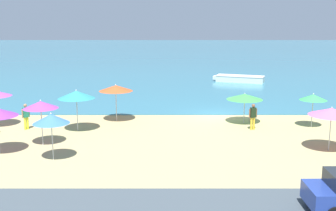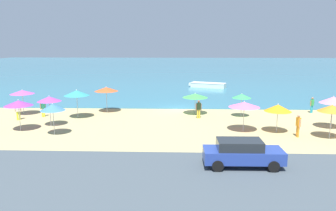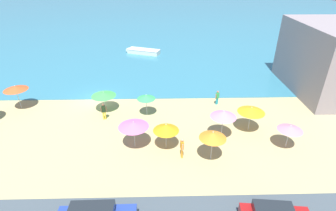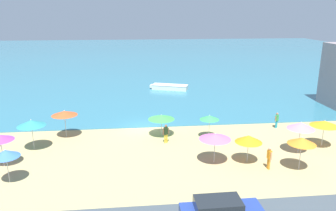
{
  "view_description": "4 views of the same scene",
  "coord_description": "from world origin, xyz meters",
  "px_view_note": "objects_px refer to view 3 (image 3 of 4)",
  "views": [
    {
      "loc": [
        -3.68,
        -30.69,
        7.11
      ],
      "look_at": [
        -3.78,
        -1.87,
        1.13
      ],
      "focal_mm": 45.0,
      "sensor_mm": 36.0,
      "label": 1
    },
    {
      "loc": [
        0.05,
        -34.06,
        7.06
      ],
      "look_at": [
        -1.08,
        -2.84,
        0.93
      ],
      "focal_mm": 35.0,
      "sensor_mm": 36.0,
      "label": 2
    },
    {
      "loc": [
        7.44,
        -26.07,
        13.47
      ],
      "look_at": [
        7.99,
        -4.03,
        1.34
      ],
      "focal_mm": 28.0,
      "sensor_mm": 36.0,
      "label": 3
    },
    {
      "loc": [
        -0.85,
        -31.31,
        11.28
      ],
      "look_at": [
        2.65,
        1.9,
        1.72
      ],
      "focal_mm": 35.0,
      "sensor_mm": 36.0,
      "label": 4
    }
  ],
  "objects_px": {
    "beach_umbrella_12": "(133,124)",
    "beach_umbrella_2": "(251,110)",
    "beach_umbrella_4": "(224,114)",
    "beach_umbrella_8": "(166,128)",
    "bather_4": "(217,97)",
    "bather_1": "(182,147)",
    "beach_umbrella_5": "(213,135)",
    "beach_umbrella_11": "(103,94)",
    "bather_3": "(104,111)",
    "skiff_nearshore": "(143,51)",
    "beach_umbrella_6": "(290,128)",
    "beach_umbrella_1": "(15,88)",
    "beach_umbrella_0": "(146,97)"
  },
  "relations": [
    {
      "from": "bather_1",
      "to": "skiff_nearshore",
      "type": "height_order",
      "value": "bather_1"
    },
    {
      "from": "beach_umbrella_11",
      "to": "bather_3",
      "type": "relative_size",
      "value": 1.44
    },
    {
      "from": "beach_umbrella_12",
      "to": "skiff_nearshore",
      "type": "relative_size",
      "value": 0.42
    },
    {
      "from": "beach_umbrella_11",
      "to": "bather_4",
      "type": "relative_size",
      "value": 1.54
    },
    {
      "from": "beach_umbrella_11",
      "to": "bather_3",
      "type": "distance_m",
      "value": 1.99
    },
    {
      "from": "beach_umbrella_4",
      "to": "bather_1",
      "type": "xyz_separation_m",
      "value": [
        -3.6,
        -2.52,
        -1.42
      ]
    },
    {
      "from": "beach_umbrella_1",
      "to": "beach_umbrella_4",
      "type": "relative_size",
      "value": 0.96
    },
    {
      "from": "skiff_nearshore",
      "to": "beach_umbrella_8",
      "type": "bearing_deg",
      "value": -82.52
    },
    {
      "from": "beach_umbrella_0",
      "to": "skiff_nearshore",
      "type": "height_order",
      "value": "beach_umbrella_0"
    },
    {
      "from": "beach_umbrella_0",
      "to": "beach_umbrella_8",
      "type": "height_order",
      "value": "beach_umbrella_8"
    },
    {
      "from": "beach_umbrella_0",
      "to": "beach_umbrella_12",
      "type": "relative_size",
      "value": 0.93
    },
    {
      "from": "beach_umbrella_0",
      "to": "beach_umbrella_6",
      "type": "height_order",
      "value": "beach_umbrella_0"
    },
    {
      "from": "beach_umbrella_0",
      "to": "beach_umbrella_4",
      "type": "relative_size",
      "value": 0.83
    },
    {
      "from": "beach_umbrella_5",
      "to": "beach_umbrella_6",
      "type": "distance_m",
      "value": 6.62
    },
    {
      "from": "beach_umbrella_2",
      "to": "beach_umbrella_0",
      "type": "bearing_deg",
      "value": 162.44
    },
    {
      "from": "beach_umbrella_6",
      "to": "bather_3",
      "type": "bearing_deg",
      "value": 163.11
    },
    {
      "from": "beach_umbrella_1",
      "to": "beach_umbrella_6",
      "type": "xyz_separation_m",
      "value": [
        24.91,
        -7.17,
        -0.46
      ]
    },
    {
      "from": "bather_4",
      "to": "bather_1",
      "type": "bearing_deg",
      "value": -116.97
    },
    {
      "from": "bather_3",
      "to": "skiff_nearshore",
      "type": "bearing_deg",
      "value": 82.85
    },
    {
      "from": "beach_umbrella_8",
      "to": "bather_4",
      "type": "bearing_deg",
      "value": 52.87
    },
    {
      "from": "beach_umbrella_11",
      "to": "bather_1",
      "type": "height_order",
      "value": "beach_umbrella_11"
    },
    {
      "from": "beach_umbrella_1",
      "to": "beach_umbrella_5",
      "type": "bearing_deg",
      "value": -24.87
    },
    {
      "from": "beach_umbrella_0",
      "to": "beach_umbrella_2",
      "type": "xyz_separation_m",
      "value": [
        9.33,
        -2.95,
        0.12
      ]
    },
    {
      "from": "beach_umbrella_6",
      "to": "skiff_nearshore",
      "type": "relative_size",
      "value": 0.37
    },
    {
      "from": "beach_umbrella_6",
      "to": "bather_3",
      "type": "xyz_separation_m",
      "value": [
        -15.78,
        4.79,
        -0.93
      ]
    },
    {
      "from": "beach_umbrella_12",
      "to": "bather_1",
      "type": "height_order",
      "value": "beach_umbrella_12"
    },
    {
      "from": "beach_umbrella_1",
      "to": "bather_3",
      "type": "bearing_deg",
      "value": -14.61
    },
    {
      "from": "beach_umbrella_2",
      "to": "beach_umbrella_12",
      "type": "xyz_separation_m",
      "value": [
        -10.08,
        -2.15,
        0.04
      ]
    },
    {
      "from": "beach_umbrella_11",
      "to": "beach_umbrella_2",
      "type": "bearing_deg",
      "value": -16.36
    },
    {
      "from": "beach_umbrella_4",
      "to": "beach_umbrella_8",
      "type": "relative_size",
      "value": 1.19
    },
    {
      "from": "beach_umbrella_2",
      "to": "bather_1",
      "type": "relative_size",
      "value": 1.39
    },
    {
      "from": "beach_umbrella_8",
      "to": "skiff_nearshore",
      "type": "bearing_deg",
      "value": 97.48
    },
    {
      "from": "beach_umbrella_5",
      "to": "skiff_nearshore",
      "type": "distance_m",
      "value": 27.67
    },
    {
      "from": "beach_umbrella_8",
      "to": "bather_3",
      "type": "distance_m",
      "value": 7.55
    },
    {
      "from": "beach_umbrella_11",
      "to": "bather_3",
      "type": "height_order",
      "value": "beach_umbrella_11"
    },
    {
      "from": "beach_umbrella_5",
      "to": "beach_umbrella_0",
      "type": "bearing_deg",
      "value": 127.35
    },
    {
      "from": "beach_umbrella_0",
      "to": "skiff_nearshore",
      "type": "xyz_separation_m",
      "value": [
        -1.48,
        19.9,
        -1.59
      ]
    },
    {
      "from": "beach_umbrella_12",
      "to": "beach_umbrella_2",
      "type": "bearing_deg",
      "value": 12.04
    },
    {
      "from": "beach_umbrella_5",
      "to": "beach_umbrella_11",
      "type": "distance_m",
      "value": 12.44
    },
    {
      "from": "beach_umbrella_5",
      "to": "beach_umbrella_12",
      "type": "distance_m",
      "value": 6.26
    },
    {
      "from": "beach_umbrella_6",
      "to": "bather_1",
      "type": "bearing_deg",
      "value": -173.1
    },
    {
      "from": "bather_3",
      "to": "beach_umbrella_6",
      "type": "bearing_deg",
      "value": -16.89
    },
    {
      "from": "beach_umbrella_2",
      "to": "bather_3",
      "type": "bearing_deg",
      "value": 170.47
    },
    {
      "from": "beach_umbrella_8",
      "to": "bather_3",
      "type": "bearing_deg",
      "value": 141.99
    },
    {
      "from": "bather_1",
      "to": "beach_umbrella_4",
      "type": "bearing_deg",
      "value": 34.99
    },
    {
      "from": "beach_umbrella_4",
      "to": "bather_1",
      "type": "height_order",
      "value": "beach_umbrella_4"
    },
    {
      "from": "beach_umbrella_6",
      "to": "skiff_nearshore",
      "type": "bearing_deg",
      "value": 117.45
    },
    {
      "from": "bather_1",
      "to": "skiff_nearshore",
      "type": "relative_size",
      "value": 0.3
    },
    {
      "from": "bather_1",
      "to": "beach_umbrella_2",
      "type": "bearing_deg",
      "value": 29.68
    },
    {
      "from": "beach_umbrella_1",
      "to": "beach_umbrella_5",
      "type": "height_order",
      "value": "beach_umbrella_1"
    }
  ]
}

